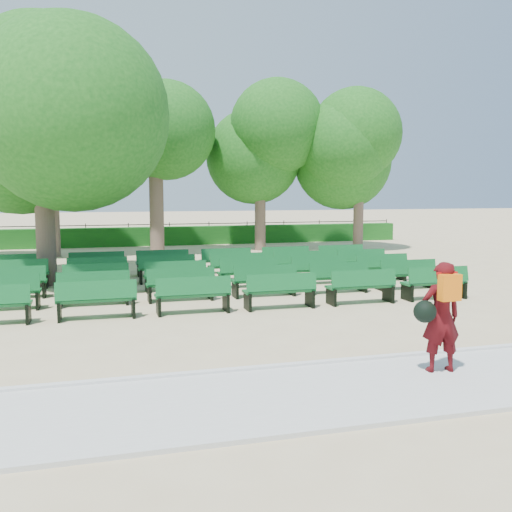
# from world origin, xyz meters

# --- Properties ---
(ground) EXTENTS (120.00, 120.00, 0.00)m
(ground) POSITION_xyz_m (0.00, 0.00, 0.00)
(ground) COLOR #C8B184
(paving) EXTENTS (30.00, 2.20, 0.06)m
(paving) POSITION_xyz_m (0.00, -7.40, 0.03)
(paving) COLOR silver
(paving) RESTS_ON ground
(curb) EXTENTS (30.00, 0.12, 0.10)m
(curb) POSITION_xyz_m (0.00, -6.25, 0.05)
(curb) COLOR silver
(curb) RESTS_ON ground
(hedge) EXTENTS (26.00, 0.70, 0.90)m
(hedge) POSITION_xyz_m (0.00, 14.00, 0.45)
(hedge) COLOR #195D19
(hedge) RESTS_ON ground
(fence) EXTENTS (26.00, 0.10, 1.02)m
(fence) POSITION_xyz_m (0.00, 14.40, 0.00)
(fence) COLOR black
(fence) RESTS_ON ground
(tree_line) EXTENTS (21.80, 6.80, 7.04)m
(tree_line) POSITION_xyz_m (0.00, 10.00, 0.00)
(tree_line) COLOR #21661B
(tree_line) RESTS_ON ground
(bench_array) EXTENTS (1.65, 0.59, 1.03)m
(bench_array) POSITION_xyz_m (0.46, 0.99, 0.08)
(bench_array) COLOR #105C26
(bench_array) RESTS_ON ground
(tree_among) EXTENTS (5.23, 5.23, 7.19)m
(tree_among) POSITION_xyz_m (-3.88, 2.89, 4.81)
(tree_among) COLOR brown
(tree_among) RESTS_ON ground
(person) EXTENTS (0.77, 0.47, 1.59)m
(person) POSITION_xyz_m (2.18, -7.07, 0.88)
(person) COLOR #460A0D
(person) RESTS_ON ground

